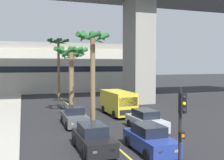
{
  "coord_description": "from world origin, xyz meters",
  "views": [
    {
      "loc": [
        -5.37,
        -1.86,
        5.05
      ],
      "look_at": [
        0.0,
        14.0,
        4.04
      ],
      "focal_mm": 42.62,
      "sensor_mm": 36.0,
      "label": 1
    }
  ],
  "objects_px": {
    "car_queue_third": "(149,139)",
    "car_queue_front": "(74,117)",
    "delivery_van": "(118,102)",
    "palm_tree_far_median": "(93,53)",
    "palm_tree_mid_median": "(58,50)",
    "traffic_light_median_near": "(181,127)",
    "palm_tree_near_median": "(71,60)",
    "car_queue_second": "(146,121)",
    "car_queue_fourth": "(93,139)",
    "palm_tree_farthest_median": "(72,63)"
  },
  "relations": [
    {
      "from": "car_queue_fourth",
      "to": "palm_tree_near_median",
      "type": "xyz_separation_m",
      "value": [
        0.75,
        11.36,
        4.68
      ]
    },
    {
      "from": "delivery_van",
      "to": "palm_tree_farthest_median",
      "type": "distance_m",
      "value": 9.44
    },
    {
      "from": "car_queue_fourth",
      "to": "traffic_light_median_near",
      "type": "relative_size",
      "value": 0.98
    },
    {
      "from": "palm_tree_near_median",
      "to": "car_queue_fourth",
      "type": "bearing_deg",
      "value": -93.77
    },
    {
      "from": "delivery_van",
      "to": "palm_tree_mid_median",
      "type": "relative_size",
      "value": 0.6
    },
    {
      "from": "car_queue_front",
      "to": "palm_tree_farthest_median",
      "type": "bearing_deg",
      "value": 80.69
    },
    {
      "from": "palm_tree_near_median",
      "to": "traffic_light_median_near",
      "type": "bearing_deg",
      "value": -86.68
    },
    {
      "from": "traffic_light_median_near",
      "to": "palm_tree_far_median",
      "type": "height_order",
      "value": "palm_tree_far_median"
    },
    {
      "from": "car_queue_front",
      "to": "palm_tree_near_median",
      "type": "relative_size",
      "value": 0.6
    },
    {
      "from": "car_queue_front",
      "to": "car_queue_second",
      "type": "bearing_deg",
      "value": -34.54
    },
    {
      "from": "car_queue_third",
      "to": "car_queue_fourth",
      "type": "distance_m",
      "value": 3.27
    },
    {
      "from": "car_queue_front",
      "to": "traffic_light_median_near",
      "type": "bearing_deg",
      "value": -83.04
    },
    {
      "from": "palm_tree_near_median",
      "to": "palm_tree_farthest_median",
      "type": "xyz_separation_m",
      "value": [
        1.24,
        6.43,
        -0.25
      ]
    },
    {
      "from": "car_queue_third",
      "to": "palm_tree_farthest_median",
      "type": "distance_m",
      "value": 19.47
    },
    {
      "from": "delivery_van",
      "to": "palm_tree_far_median",
      "type": "distance_m",
      "value": 6.86
    },
    {
      "from": "delivery_van",
      "to": "traffic_light_median_near",
      "type": "relative_size",
      "value": 1.26
    },
    {
      "from": "palm_tree_far_median",
      "to": "car_queue_third",
      "type": "bearing_deg",
      "value": -78.57
    },
    {
      "from": "car_queue_third",
      "to": "palm_tree_far_median",
      "type": "height_order",
      "value": "palm_tree_far_median"
    },
    {
      "from": "car_queue_front",
      "to": "palm_tree_farthest_median",
      "type": "height_order",
      "value": "palm_tree_farthest_median"
    },
    {
      "from": "car_queue_third",
      "to": "palm_tree_near_median",
      "type": "xyz_separation_m",
      "value": [
        -2.32,
        12.5,
        4.68
      ]
    },
    {
      "from": "car_queue_second",
      "to": "car_queue_fourth",
      "type": "bearing_deg",
      "value": -146.09
    },
    {
      "from": "car_queue_fourth",
      "to": "delivery_van",
      "type": "height_order",
      "value": "delivery_van"
    },
    {
      "from": "car_queue_second",
      "to": "palm_tree_mid_median",
      "type": "bearing_deg",
      "value": 100.45
    },
    {
      "from": "palm_tree_mid_median",
      "to": "palm_tree_far_median",
      "type": "bearing_deg",
      "value": -88.73
    },
    {
      "from": "car_queue_third",
      "to": "car_queue_fourth",
      "type": "relative_size",
      "value": 1.0
    },
    {
      "from": "delivery_van",
      "to": "car_queue_fourth",
      "type": "bearing_deg",
      "value": -117.53
    },
    {
      "from": "palm_tree_mid_median",
      "to": "car_queue_third",
      "type": "bearing_deg",
      "value": -85.79
    },
    {
      "from": "car_queue_front",
      "to": "palm_tree_farthest_median",
      "type": "distance_m",
      "value": 12.03
    },
    {
      "from": "car_queue_second",
      "to": "palm_tree_near_median",
      "type": "relative_size",
      "value": 0.61
    },
    {
      "from": "car_queue_front",
      "to": "car_queue_third",
      "type": "distance_m",
      "value": 8.41
    },
    {
      "from": "traffic_light_median_near",
      "to": "palm_tree_far_median",
      "type": "relative_size",
      "value": 0.54
    },
    {
      "from": "car_queue_front",
      "to": "traffic_light_median_near",
      "type": "xyz_separation_m",
      "value": [
        1.59,
        -13.03,
        1.99
      ]
    },
    {
      "from": "car_queue_third",
      "to": "palm_tree_far_median",
      "type": "relative_size",
      "value": 0.53
    },
    {
      "from": "delivery_van",
      "to": "palm_tree_farthest_median",
      "type": "xyz_separation_m",
      "value": [
        -3.09,
        8.04,
        3.86
      ]
    },
    {
      "from": "delivery_van",
      "to": "palm_tree_near_median",
      "type": "xyz_separation_m",
      "value": [
        -4.34,
        1.61,
        4.12
      ]
    },
    {
      "from": "palm_tree_near_median",
      "to": "palm_tree_mid_median",
      "type": "distance_m",
      "value": 13.12
    },
    {
      "from": "traffic_light_median_near",
      "to": "palm_tree_far_median",
      "type": "distance_m",
      "value": 12.82
    },
    {
      "from": "car_queue_front",
      "to": "car_queue_fourth",
      "type": "height_order",
      "value": "same"
    },
    {
      "from": "car_queue_second",
      "to": "palm_tree_near_median",
      "type": "height_order",
      "value": "palm_tree_near_median"
    },
    {
      "from": "car_queue_fourth",
      "to": "traffic_light_median_near",
      "type": "xyz_separation_m",
      "value": [
        1.77,
        -6.27,
        1.99
      ]
    },
    {
      "from": "car_queue_fourth",
      "to": "palm_tree_near_median",
      "type": "height_order",
      "value": "palm_tree_near_median"
    },
    {
      "from": "car_queue_front",
      "to": "delivery_van",
      "type": "height_order",
      "value": "delivery_van"
    },
    {
      "from": "car_queue_third",
      "to": "car_queue_front",
      "type": "bearing_deg",
      "value": 110.07
    },
    {
      "from": "car_queue_fourth",
      "to": "traffic_light_median_near",
      "type": "distance_m",
      "value": 6.82
    },
    {
      "from": "palm_tree_near_median",
      "to": "palm_tree_mid_median",
      "type": "relative_size",
      "value": 0.78
    },
    {
      "from": "car_queue_front",
      "to": "palm_tree_mid_median",
      "type": "xyz_separation_m",
      "value": [
        1.01,
        17.6,
        6.4
      ]
    },
    {
      "from": "car_queue_second",
      "to": "palm_tree_near_median",
      "type": "distance_m",
      "value": 10.19
    },
    {
      "from": "car_queue_third",
      "to": "car_queue_second",
      "type": "bearing_deg",
      "value": 66.34
    },
    {
      "from": "car_queue_third",
      "to": "palm_tree_near_median",
      "type": "height_order",
      "value": "palm_tree_near_median"
    },
    {
      "from": "car_queue_second",
      "to": "traffic_light_median_near",
      "type": "height_order",
      "value": "traffic_light_median_near"
    }
  ]
}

